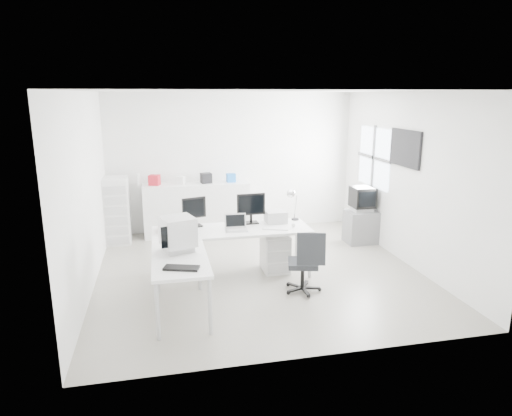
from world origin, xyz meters
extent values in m
cube|color=#B8B6A5|center=(0.00, 0.00, 0.00)|extent=(5.00, 5.00, 0.01)
cube|color=white|center=(0.00, 0.00, 2.80)|extent=(5.00, 5.00, 0.01)
cube|color=white|center=(0.00, 2.50, 1.40)|extent=(5.00, 0.02, 2.80)
cube|color=white|center=(-2.50, 0.00, 1.40)|extent=(0.02, 5.00, 2.80)
cube|color=white|center=(2.50, 0.00, 1.40)|extent=(0.02, 5.00, 2.80)
cube|color=silver|center=(0.27, 0.01, 0.30)|extent=(0.40, 0.50, 0.60)
cube|color=black|center=(-1.28, 0.06, 0.83)|extent=(0.50, 0.40, 0.17)
cube|color=silver|center=(0.22, -0.19, 0.76)|extent=(0.42, 0.25, 0.02)
sphere|color=silver|center=(0.52, -0.14, 0.78)|extent=(0.07, 0.07, 0.07)
cube|color=#B0B0B0|center=(0.32, 0.18, 0.84)|extent=(0.34, 0.29, 0.19)
cube|color=black|center=(-1.28, -1.54, 0.76)|extent=(0.45, 0.29, 0.03)
cube|color=slate|center=(2.22, 1.04, 0.31)|extent=(0.57, 0.46, 0.62)
cube|color=silver|center=(-0.77, 2.24, 0.52)|extent=(2.08, 0.52, 1.04)
cube|color=red|center=(-1.57, 2.24, 1.14)|extent=(0.24, 0.23, 0.20)
cube|color=silver|center=(-1.07, 2.24, 1.12)|extent=(0.20, 0.19, 0.16)
cube|color=black|center=(-0.57, 2.24, 1.14)|extent=(0.23, 0.22, 0.20)
cube|color=blue|center=(-0.07, 2.24, 1.13)|extent=(0.18, 0.16, 0.17)
cylinder|color=silver|center=(-1.87, 2.28, 1.15)|extent=(0.07, 0.07, 0.22)
cube|color=silver|center=(-2.28, 2.01, 0.63)|extent=(0.44, 0.53, 1.26)
camera|label=1|loc=(-1.48, -6.66, 2.76)|focal=32.00mm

